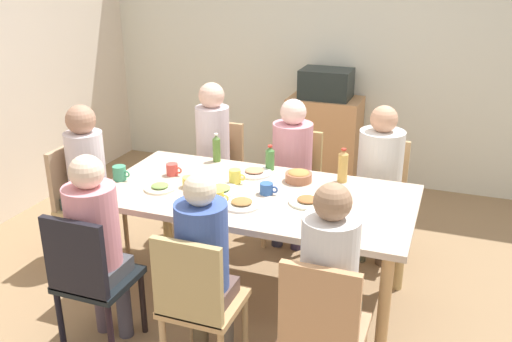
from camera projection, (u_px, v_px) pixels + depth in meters
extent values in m
plane|color=#907250|center=(256.00, 293.00, 3.89)|extent=(5.91, 5.91, 0.00)
cube|color=silver|center=(340.00, 52.00, 5.51)|extent=(5.17, 0.12, 2.60)
cube|color=#C1AB95|center=(256.00, 195.00, 3.62)|extent=(2.02, 1.01, 0.04)
cylinder|color=tan|center=(106.00, 252.00, 3.70)|extent=(0.07, 0.07, 0.72)
cylinder|color=tan|center=(384.00, 309.00, 3.11)|extent=(0.07, 0.07, 0.72)
cylinder|color=tan|center=(166.00, 204.00, 4.41)|extent=(0.07, 0.07, 0.72)
cylinder|color=tan|center=(401.00, 243.00, 3.82)|extent=(0.07, 0.07, 0.72)
cube|color=tan|center=(204.00, 303.00, 3.02)|extent=(0.40, 0.40, 0.04)
cylinder|color=tan|center=(192.00, 313.00, 3.31)|extent=(0.04, 0.04, 0.43)
cylinder|color=tan|center=(245.00, 326.00, 3.20)|extent=(0.04, 0.04, 0.43)
cube|color=tan|center=(187.00, 283.00, 2.78)|extent=(0.38, 0.04, 0.45)
cylinder|color=brown|center=(200.00, 322.00, 3.21)|extent=(0.09, 0.09, 0.45)
cylinder|color=#534C45|center=(226.00, 328.00, 3.16)|extent=(0.09, 0.09, 0.45)
cube|color=brown|center=(204.00, 293.00, 3.00)|extent=(0.30, 0.30, 0.10)
cylinder|color=#3B56A2|center=(202.00, 246.00, 2.90)|extent=(0.28, 0.28, 0.48)
sphere|color=beige|center=(200.00, 190.00, 2.78)|extent=(0.17, 0.17, 0.17)
cube|color=tan|center=(91.00, 208.00, 4.15)|extent=(0.40, 0.40, 0.04)
cylinder|color=tan|center=(89.00, 222.00, 4.44)|extent=(0.04, 0.04, 0.43)
cylinder|color=tan|center=(61.00, 241.00, 4.14)|extent=(0.04, 0.04, 0.43)
cylinder|color=tan|center=(126.00, 229.00, 4.33)|extent=(0.04, 0.04, 0.43)
cylinder|color=tan|center=(100.00, 249.00, 4.03)|extent=(0.04, 0.04, 0.43)
cube|color=tan|center=(67.00, 176.00, 4.13)|extent=(0.04, 0.38, 0.45)
cylinder|color=#3B3C41|center=(111.00, 231.00, 4.27)|extent=(0.09, 0.09, 0.45)
cylinder|color=#424548|center=(99.00, 241.00, 4.13)|extent=(0.09, 0.09, 0.45)
cube|color=#354640|center=(90.00, 201.00, 4.13)|extent=(0.30, 0.30, 0.10)
cylinder|color=silver|center=(86.00, 164.00, 4.03)|extent=(0.27, 0.27, 0.48)
sphere|color=#A87A61|center=(81.00, 120.00, 3.91)|extent=(0.21, 0.21, 0.21)
cube|color=tan|center=(214.00, 181.00, 4.65)|extent=(0.40, 0.40, 0.04)
cylinder|color=tan|center=(241.00, 200.00, 4.83)|extent=(0.04, 0.04, 0.43)
cylinder|color=tan|center=(205.00, 195.00, 4.94)|extent=(0.04, 0.04, 0.43)
cylinder|color=tan|center=(225.00, 217.00, 4.53)|extent=(0.04, 0.04, 0.43)
cylinder|color=tan|center=(188.00, 210.00, 4.64)|extent=(0.04, 0.04, 0.43)
cube|color=tan|center=(222.00, 148.00, 4.72)|extent=(0.38, 0.04, 0.45)
cylinder|color=brown|center=(219.00, 210.00, 4.62)|extent=(0.09, 0.09, 0.45)
cylinder|color=brown|center=(201.00, 208.00, 4.67)|extent=(0.09, 0.09, 0.45)
cube|color=#4F4C39|center=(214.00, 174.00, 4.63)|extent=(0.30, 0.30, 0.10)
cylinder|color=silver|center=(213.00, 138.00, 4.52)|extent=(0.27, 0.27, 0.52)
sphere|color=beige|center=(211.00, 95.00, 4.39)|extent=(0.21, 0.21, 0.21)
cube|color=tan|center=(326.00, 330.00, 2.80)|extent=(0.40, 0.40, 0.04)
cylinder|color=tan|center=(301.00, 339.00, 3.09)|extent=(0.04, 0.04, 0.43)
cube|color=tan|center=(319.00, 311.00, 2.56)|extent=(0.38, 0.04, 0.45)
cube|color=#3F493D|center=(326.00, 320.00, 2.78)|extent=(0.30, 0.30, 0.10)
cylinder|color=silver|center=(329.00, 266.00, 2.67)|extent=(0.28, 0.28, 0.51)
sphere|color=#9C7557|center=(333.00, 202.00, 2.55)|extent=(0.18, 0.18, 0.18)
cube|color=tan|center=(377.00, 204.00, 4.21)|extent=(0.40, 0.40, 0.04)
cylinder|color=tan|center=(400.00, 225.00, 4.39)|extent=(0.04, 0.04, 0.43)
cylinder|color=tan|center=(357.00, 218.00, 4.50)|extent=(0.04, 0.04, 0.43)
cylinder|color=tan|center=(394.00, 245.00, 4.09)|extent=(0.04, 0.04, 0.43)
cylinder|color=tan|center=(348.00, 237.00, 4.20)|extent=(0.04, 0.04, 0.43)
cube|color=tan|center=(383.00, 167.00, 4.29)|extent=(0.38, 0.04, 0.45)
cylinder|color=brown|center=(383.00, 237.00, 4.18)|extent=(0.09, 0.09, 0.45)
cylinder|color=#4F4F3B|center=(362.00, 234.00, 4.23)|extent=(0.09, 0.09, 0.45)
cube|color=#4F4938|center=(377.00, 197.00, 4.19)|extent=(0.30, 0.30, 0.10)
cylinder|color=silver|center=(380.00, 162.00, 4.09)|extent=(0.33, 0.33, 0.47)
sphere|color=tan|center=(384.00, 119.00, 3.97)|extent=(0.20, 0.20, 0.20)
cube|color=tan|center=(291.00, 192.00, 4.43)|extent=(0.40, 0.40, 0.04)
cylinder|color=tan|center=(316.00, 212.00, 4.61)|extent=(0.04, 0.04, 0.43)
cylinder|color=tan|center=(277.00, 206.00, 4.72)|extent=(0.04, 0.04, 0.43)
cylinder|color=tan|center=(305.00, 230.00, 4.31)|extent=(0.04, 0.04, 0.43)
cylinder|color=tan|center=(264.00, 223.00, 4.42)|extent=(0.04, 0.04, 0.43)
cube|color=tan|center=(299.00, 157.00, 4.50)|extent=(0.38, 0.04, 0.45)
cylinder|color=#322947|center=(297.00, 223.00, 4.40)|extent=(0.09, 0.09, 0.45)
cylinder|color=#2B2C43|center=(277.00, 220.00, 4.45)|extent=(0.09, 0.09, 0.45)
cube|color=#2E2E4E|center=(291.00, 185.00, 4.41)|extent=(0.30, 0.30, 0.10)
cylinder|color=pink|center=(292.00, 152.00, 4.31)|extent=(0.31, 0.31, 0.45)
sphere|color=beige|center=(293.00, 112.00, 4.20)|extent=(0.20, 0.20, 0.20)
cube|color=black|center=(99.00, 279.00, 3.24)|extent=(0.40, 0.40, 0.04)
cylinder|color=black|center=(61.00, 322.00, 3.23)|extent=(0.04, 0.04, 0.43)
cylinder|color=black|center=(111.00, 335.00, 3.12)|extent=(0.04, 0.04, 0.43)
cylinder|color=black|center=(96.00, 291.00, 3.53)|extent=(0.04, 0.04, 0.43)
cylinder|color=black|center=(143.00, 302.00, 3.42)|extent=(0.04, 0.04, 0.43)
cube|color=black|center=(75.00, 259.00, 3.00)|extent=(0.38, 0.04, 0.45)
cylinder|color=#493C48|center=(101.00, 299.00, 3.43)|extent=(0.09, 0.09, 0.45)
cylinder|color=#3C3A48|center=(124.00, 304.00, 3.38)|extent=(0.09, 0.09, 0.45)
cube|color=#404348|center=(98.00, 270.00, 3.22)|extent=(0.30, 0.30, 0.10)
cylinder|color=pink|center=(93.00, 226.00, 3.12)|extent=(0.29, 0.29, 0.47)
sphere|color=beige|center=(86.00, 172.00, 3.00)|extent=(0.19, 0.19, 0.19)
cylinder|color=silver|center=(220.00, 191.00, 3.62)|extent=(0.26, 0.26, 0.01)
ellipsoid|color=#859F4E|center=(220.00, 188.00, 3.62)|extent=(0.14, 0.14, 0.02)
cylinder|color=silver|center=(332.00, 226.00, 3.15)|extent=(0.26, 0.26, 0.01)
ellipsoid|color=#A26041|center=(332.00, 223.00, 3.14)|extent=(0.14, 0.14, 0.02)
cylinder|color=silver|center=(254.00, 173.00, 3.92)|extent=(0.24, 0.24, 0.01)
ellipsoid|color=tan|center=(254.00, 170.00, 3.91)|extent=(0.13, 0.13, 0.02)
cylinder|color=silver|center=(307.00, 202.00, 3.45)|extent=(0.23, 0.23, 0.01)
ellipsoid|color=#AC6234|center=(308.00, 199.00, 3.45)|extent=(0.13, 0.13, 0.02)
cylinder|color=#EBEACB|center=(160.00, 188.00, 3.66)|extent=(0.21, 0.21, 0.01)
ellipsoid|color=#799E4E|center=(160.00, 186.00, 3.65)|extent=(0.11, 0.11, 0.02)
cylinder|color=white|center=(242.00, 204.00, 3.42)|extent=(0.24, 0.24, 0.01)
ellipsoid|color=#9C6D3A|center=(242.00, 201.00, 3.42)|extent=(0.13, 0.13, 0.02)
cylinder|color=#9D5F41|center=(299.00, 177.00, 3.78)|extent=(0.18, 0.18, 0.06)
ellipsoid|color=#AD7C3E|center=(299.00, 173.00, 3.77)|extent=(0.14, 0.14, 0.04)
cylinder|color=#3F8F6A|center=(119.00, 173.00, 3.80)|extent=(0.09, 0.09, 0.10)
torus|color=#408D68|center=(127.00, 174.00, 3.78)|extent=(0.05, 0.01, 0.05)
cylinder|color=yellow|center=(217.00, 197.00, 3.44)|extent=(0.08, 0.08, 0.09)
torus|color=#DBC94D|center=(225.00, 198.00, 3.42)|extent=(0.05, 0.01, 0.05)
cylinder|color=#CD443D|center=(172.00, 169.00, 3.88)|extent=(0.08, 0.08, 0.08)
torus|color=#C44D40|center=(179.00, 170.00, 3.87)|extent=(0.05, 0.01, 0.05)
cylinder|color=#305AA3|center=(266.00, 189.00, 3.58)|extent=(0.09, 0.09, 0.07)
torus|color=#315297|center=(274.00, 190.00, 3.56)|extent=(0.05, 0.01, 0.05)
cylinder|color=#E3D04D|center=(235.00, 176.00, 3.75)|extent=(0.08, 0.08, 0.09)
torus|color=#DBC848|center=(242.00, 177.00, 3.73)|extent=(0.05, 0.01, 0.05)
cylinder|color=#DCC251|center=(189.00, 182.00, 3.69)|extent=(0.09, 0.09, 0.07)
torus|color=#DDCE4C|center=(196.00, 183.00, 3.67)|extent=(0.05, 0.01, 0.05)
cylinder|color=#507A2F|center=(217.00, 150.00, 4.13)|extent=(0.06, 0.06, 0.17)
cone|color=#527639|center=(216.00, 137.00, 4.09)|extent=(0.05, 0.05, 0.03)
cylinder|color=white|center=(216.00, 134.00, 4.09)|extent=(0.03, 0.03, 0.01)
cylinder|color=#457F3C|center=(270.00, 160.00, 3.97)|extent=(0.06, 0.06, 0.14)
cone|color=#447C3B|center=(270.00, 149.00, 3.94)|extent=(0.06, 0.06, 0.03)
cylinder|color=red|center=(270.00, 146.00, 3.94)|extent=(0.03, 0.03, 0.01)
cylinder|color=gold|center=(343.00, 168.00, 3.75)|extent=(0.07, 0.07, 0.20)
cone|color=tan|center=(344.00, 152.00, 3.71)|extent=(0.06, 0.06, 0.03)
cylinder|color=red|center=(344.00, 149.00, 3.70)|extent=(0.03, 0.03, 0.01)
cube|color=tan|center=(324.00, 142.00, 5.58)|extent=(0.70, 0.44, 0.90)
cube|color=#1E2726|center=(326.00, 84.00, 5.36)|extent=(0.48, 0.36, 0.28)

